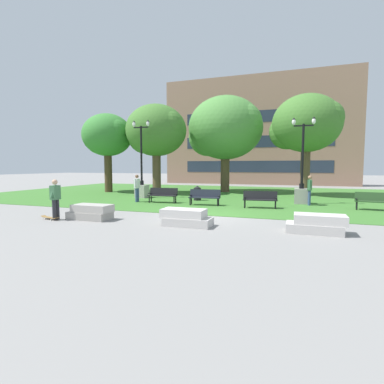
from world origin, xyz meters
The scene contains 21 objects.
ground_plane centered at (0.00, 0.00, 0.00)m, with size 140.00×140.00×0.00m, color gray.
grass_lawn centered at (0.00, 10.00, 0.01)m, with size 40.00×20.00×0.02m, color #3D752D.
concrete_block_center centered at (-4.28, -2.50, 0.31)m, with size 1.87×0.90×0.64m.
concrete_block_left centered at (0.01, -2.45, 0.31)m, with size 1.91×0.90×0.64m.
concrete_block_right centered at (4.62, -2.16, 0.31)m, with size 1.91×0.90×0.64m.
person_skateboarder centered at (-5.60, -3.09, 0.96)m, with size 0.26×0.62×1.71m.
skateboard centered at (-5.90, -3.12, 0.09)m, with size 1.04×0.41×0.14m.
park_bench_near_left centered at (2.12, 3.31, 0.54)m, with size 1.85×0.72×0.90m.
park_bench_near_right centered at (-1.03, 3.44, 0.54)m, with size 1.84×0.68×0.90m.
park_bench_far_left centered at (-3.80, 3.72, 0.54)m, with size 1.84×0.67×0.90m.
park_bench_far_right centered at (7.72, 4.36, 0.54)m, with size 1.85×0.74×0.90m.
lamp_post_center centered at (4.24, 6.01, 1.05)m, with size 1.32×0.80×5.11m.
lamp_post_left centered at (-6.46, 5.90, 1.11)m, with size 1.32×0.80×5.44m.
tree_near_left centered at (-11.58, 9.20, 4.83)m, with size 4.47×4.25×6.71m.
tree_far_left centered at (4.47, 11.34, 5.37)m, with size 5.31×5.05×7.59m.
tree_near_right centered at (-6.99, 9.30, 5.06)m, with size 5.14×4.90×7.21m.
tree_far_right centered at (-2.03, 12.59, 5.44)m, with size 6.66×6.34×8.20m.
trash_bin centered at (-2.19, 5.59, 0.50)m, with size 0.49×0.49×0.96m.
person_bystander_near_lawn centered at (-5.49, 3.54, 0.98)m, with size 0.26×0.62×1.71m.
person_bystander_far_lawn centered at (4.66, 5.37, 0.98)m, with size 0.27×0.79×1.71m.
building_facade_distant centered at (-0.88, 24.50, 6.60)m, with size 23.34×1.03×13.21m.
Camera 1 is at (3.93, -12.97, 2.27)m, focal length 28.00 mm.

